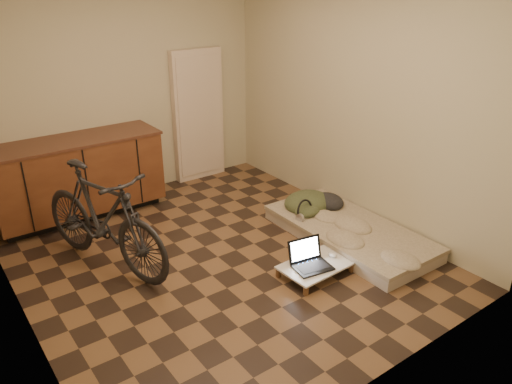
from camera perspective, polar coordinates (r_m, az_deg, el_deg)
room_shell at (r=4.42m, az=-4.90°, el=7.19°), size 3.50×4.00×2.60m
cabinets at (r=5.90m, az=-19.68°, el=1.61°), size 1.84×0.62×0.91m
appliance_panel at (r=6.62m, az=-6.63°, el=8.67°), size 0.70×0.10×1.70m
bicycle at (r=4.75m, az=-17.20°, el=-2.34°), size 1.00×1.78×1.10m
futon at (r=5.30m, az=10.59°, el=-4.53°), size 0.89×1.82×0.16m
clothing_pile at (r=5.59m, az=6.58°, el=-0.49°), size 0.59×0.49×0.23m
headphones at (r=5.34m, az=5.60°, el=-2.00°), size 0.30×0.28×0.18m
lap_desk at (r=4.65m, az=6.82°, el=-8.35°), size 0.66×0.45×0.11m
laptop at (r=4.60m, az=6.15°, el=-7.81°), size 0.38×0.35×0.23m
mouse at (r=4.78m, az=8.73°, el=-7.09°), size 0.07×0.11×0.04m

